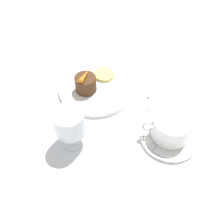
{
  "coord_description": "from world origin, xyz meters",
  "views": [
    {
      "loc": [
        -0.05,
        0.52,
        0.56
      ],
      "look_at": [
        -0.03,
        0.07,
        0.04
      ],
      "focal_mm": 42.0,
      "sensor_mm": 36.0,
      "label": 1
    }
  ],
  "objects": [
    {
      "name": "saucer",
      "position": [
        -0.18,
        0.12,
        0.01
      ],
      "size": [
        0.15,
        0.15,
        0.01
      ],
      "color": "white",
      "rests_on": "ground_plane"
    },
    {
      "name": "dinner_plate",
      "position": [
        0.03,
        -0.05,
        0.01
      ],
      "size": [
        0.22,
        0.22,
        0.01
      ],
      "color": "white",
      "rests_on": "ground_plane"
    },
    {
      "name": "ground_plane",
      "position": [
        0.0,
        0.0,
        0.0
      ],
      "size": [
        3.0,
        3.0,
        0.0
      ],
      "primitive_type": "plane",
      "color": "white"
    },
    {
      "name": "fork",
      "position": [
        -0.13,
        -0.04,
        0.0
      ],
      "size": [
        0.04,
        0.18,
        0.01
      ],
      "color": "silver",
      "rests_on": "ground_plane"
    },
    {
      "name": "dessert_cake",
      "position": [
        0.06,
        -0.04,
        0.04
      ],
      "size": [
        0.06,
        0.06,
        0.05
      ],
      "color": "#4C2D19",
      "rests_on": "dinner_plate"
    },
    {
      "name": "wine_glass",
      "position": [
        0.07,
        0.14,
        0.07
      ],
      "size": [
        0.08,
        0.08,
        0.11
      ],
      "color": "silver",
      "rests_on": "ground_plane"
    },
    {
      "name": "coffee_cup",
      "position": [
        -0.17,
        0.12,
        0.04
      ],
      "size": [
        0.12,
        0.09,
        0.06
      ],
      "color": "white",
      "rests_on": "saucer"
    },
    {
      "name": "carrot_garnish",
      "position": [
        0.06,
        -0.04,
        0.07
      ],
      "size": [
        0.03,
        0.06,
        0.02
      ],
      "color": "orange",
      "rests_on": "dessert_cake"
    },
    {
      "name": "pineapple_slice",
      "position": [
        0.01,
        -0.1,
        0.02
      ],
      "size": [
        0.06,
        0.06,
        0.01
      ],
      "color": "#EFE075",
      "rests_on": "dinner_plate"
    },
    {
      "name": "spoon",
      "position": [
        -0.13,
        0.12,
        0.01
      ],
      "size": [
        0.02,
        0.12,
        0.0
      ],
      "color": "silver",
      "rests_on": "saucer"
    }
  ]
}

